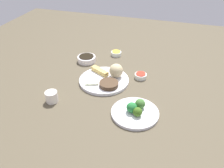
{
  "coord_description": "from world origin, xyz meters",
  "views": [
    {
      "loc": [
        -0.35,
        0.96,
        0.71
      ],
      "look_at": [
        -0.06,
        0.05,
        0.06
      ],
      "focal_mm": 37.28,
      "sensor_mm": 36.0,
      "label": 1
    }
  ],
  "objects_px": {
    "sauce_ramekin_hot_mustard": "(116,54)",
    "teacup": "(52,97)",
    "broccoli_plate": "(135,113)",
    "soy_sauce_bowl": "(87,59)",
    "sauce_ramekin_sweet_and_sour": "(141,76)",
    "main_plate": "(104,80)"
  },
  "relations": [
    {
      "from": "broccoli_plate",
      "to": "sauce_ramekin_sweet_and_sour",
      "type": "relative_size",
      "value": 3.27
    },
    {
      "from": "soy_sauce_bowl",
      "to": "sauce_ramekin_hot_mustard",
      "type": "xyz_separation_m",
      "value": [
        -0.15,
        -0.13,
        -0.0
      ]
    },
    {
      "from": "main_plate",
      "to": "sauce_ramekin_sweet_and_sour",
      "type": "relative_size",
      "value": 4.09
    },
    {
      "from": "broccoli_plate",
      "to": "teacup",
      "type": "bearing_deg",
      "value": 3.66
    },
    {
      "from": "sauce_ramekin_sweet_and_sour",
      "to": "sauce_ramekin_hot_mustard",
      "type": "relative_size",
      "value": 1.0
    },
    {
      "from": "main_plate",
      "to": "sauce_ramekin_hot_mustard",
      "type": "bearing_deg",
      "value": -85.46
    },
    {
      "from": "main_plate",
      "to": "teacup",
      "type": "height_order",
      "value": "teacup"
    },
    {
      "from": "broccoli_plate",
      "to": "sauce_ramekin_hot_mustard",
      "type": "distance_m",
      "value": 0.57
    },
    {
      "from": "broccoli_plate",
      "to": "sauce_ramekin_sweet_and_sour",
      "type": "xyz_separation_m",
      "value": [
        0.03,
        -0.3,
        0.01
      ]
    },
    {
      "from": "main_plate",
      "to": "teacup",
      "type": "bearing_deg",
      "value": 52.0
    },
    {
      "from": "broccoli_plate",
      "to": "soy_sauce_bowl",
      "type": "relative_size",
      "value": 1.92
    },
    {
      "from": "main_plate",
      "to": "sauce_ramekin_hot_mustard",
      "type": "height_order",
      "value": "sauce_ramekin_hot_mustard"
    },
    {
      "from": "broccoli_plate",
      "to": "soy_sauce_bowl",
      "type": "xyz_separation_m",
      "value": [
        0.39,
        -0.39,
        0.01
      ]
    },
    {
      "from": "broccoli_plate",
      "to": "sauce_ramekin_hot_mustard",
      "type": "bearing_deg",
      "value": -65.52
    },
    {
      "from": "main_plate",
      "to": "sauce_ramekin_hot_mustard",
      "type": "relative_size",
      "value": 4.09
    },
    {
      "from": "soy_sauce_bowl",
      "to": "teacup",
      "type": "relative_size",
      "value": 1.92
    },
    {
      "from": "soy_sauce_bowl",
      "to": "sauce_ramekin_hot_mustard",
      "type": "distance_m",
      "value": 0.2
    },
    {
      "from": "soy_sauce_bowl",
      "to": "sauce_ramekin_hot_mustard",
      "type": "height_order",
      "value": "soy_sauce_bowl"
    },
    {
      "from": "soy_sauce_bowl",
      "to": "sauce_ramekin_hot_mustard",
      "type": "bearing_deg",
      "value": -138.28
    },
    {
      "from": "sauce_ramekin_hot_mustard",
      "to": "teacup",
      "type": "bearing_deg",
      "value": 74.05
    },
    {
      "from": "main_plate",
      "to": "soy_sauce_bowl",
      "type": "bearing_deg",
      "value": -46.05
    },
    {
      "from": "sauce_ramekin_sweet_and_sour",
      "to": "sauce_ramekin_hot_mustard",
      "type": "bearing_deg",
      "value": -47.45
    }
  ]
}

